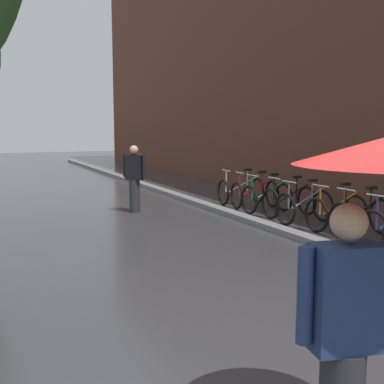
{
  "coord_description": "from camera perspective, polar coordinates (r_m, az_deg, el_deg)",
  "views": [
    {
      "loc": [
        -2.3,
        -2.48,
        2.08
      ],
      "look_at": [
        -0.04,
        2.53,
        1.35
      ],
      "focal_mm": 45.88,
      "sensor_mm": 36.0,
      "label": 1
    }
  ],
  "objects": [
    {
      "name": "parked_bicycle_3",
      "position": [
        10.35,
        16.44,
        -2.22
      ],
      "size": [
        1.1,
        0.73,
        0.96
      ],
      "color": "black",
      "rests_on": "ground"
    },
    {
      "name": "parked_bicycle_5",
      "position": [
        11.58,
        11.21,
        -1.05
      ],
      "size": [
        1.09,
        0.72,
        0.96
      ],
      "color": "black",
      "rests_on": "ground"
    },
    {
      "name": "parked_bicycle_2",
      "position": [
        9.91,
        19.15,
        -2.76
      ],
      "size": [
        1.09,
        0.72,
        0.96
      ],
      "color": "black",
      "rests_on": "ground"
    },
    {
      "name": "pedestrian_walking_midground",
      "position": [
        12.04,
        -6.69,
        1.77
      ],
      "size": [
        0.47,
        0.46,
        1.64
      ],
      "color": "#2D2D33",
      "rests_on": "ground"
    },
    {
      "name": "parked_bicycle_7",
      "position": [
        12.74,
        7.28,
        -0.19
      ],
      "size": [
        1.13,
        0.78,
        0.96
      ],
      "color": "black",
      "rests_on": "ground"
    },
    {
      "name": "building_facade",
      "position": [
        17.81,
        21.03,
        17.4
      ],
      "size": [
        8.0,
        36.0,
        10.55
      ],
      "primitive_type": "cube",
      "color": "brown",
      "rests_on": "ground"
    },
    {
      "name": "kerb_strip",
      "position": [
        13.78,
        -0.43,
        -0.87
      ],
      "size": [
        0.3,
        36.0,
        0.12
      ],
      "primitive_type": "cube",
      "color": "slate",
      "rests_on": "ground"
    },
    {
      "name": "parked_bicycle_8",
      "position": [
        13.36,
        5.66,
        0.19
      ],
      "size": [
        1.12,
        0.77,
        0.96
      ],
      "color": "black",
      "rests_on": "ground"
    },
    {
      "name": "parked_bicycle_4",
      "position": [
        10.91,
        12.93,
        -1.61
      ],
      "size": [
        1.11,
        0.74,
        0.96
      ],
      "color": "black",
      "rests_on": "ground"
    },
    {
      "name": "parked_bicycle_6",
      "position": [
        12.12,
        8.7,
        -0.61
      ],
      "size": [
        1.11,
        0.75,
        0.96
      ],
      "color": "black",
      "rests_on": "ground"
    }
  ]
}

